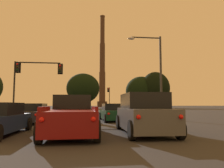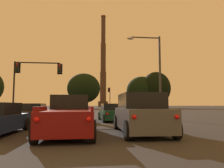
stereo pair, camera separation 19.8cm
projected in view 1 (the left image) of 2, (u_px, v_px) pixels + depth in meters
sedan_right_lane_front at (113, 113)px, 18.21m from camera, size 2.15×4.76×1.43m
suv_right_lane_second at (144, 114)px, 10.24m from camera, size 2.20×4.94×1.86m
sedan_center_lane_front at (76, 113)px, 17.38m from camera, size 2.08×4.74×1.43m
pickup_truck_center_lane_second at (71, 116)px, 10.02m from camera, size 2.32×5.55×1.82m
sedan_left_lane_front at (33, 114)px, 16.14m from camera, size 1.99×4.71×1.43m
traffic_light_overhead_left at (31, 74)px, 24.48m from camera, size 5.43×0.50×6.18m
traffic_light_far_right at (109, 95)px, 61.02m from camera, size 0.78×0.50×6.18m
street_lamp at (155, 67)px, 20.40m from camera, size 3.22×0.36×7.79m
smokestack at (102, 70)px, 130.80m from camera, size 5.86×5.86×55.80m
treeline_far_left at (141, 91)px, 88.94m from camera, size 12.67×11.40×12.86m
treeline_right_mid at (83, 88)px, 79.63m from camera, size 12.01×10.81×12.79m
treeline_center_left at (155, 88)px, 87.57m from camera, size 11.52×10.37×14.54m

